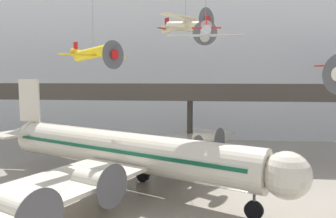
% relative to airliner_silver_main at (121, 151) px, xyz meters
% --- Properties ---
extents(hangar_back_wall, '(140.00, 3.00, 25.97)m').
position_rel_airliner_silver_main_xyz_m(hangar_back_wall, '(5.39, 25.30, 9.59)').
color(hangar_back_wall, silver).
rests_on(hangar_back_wall, ground).
extents(mezzanine_walkway, '(110.00, 3.20, 9.04)m').
position_rel_airliner_silver_main_xyz_m(mezzanine_walkway, '(5.39, 11.87, 4.02)').
color(mezzanine_walkway, '#38332D').
rests_on(mezzanine_walkway, ground).
extents(airliner_silver_main, '(29.01, 34.24, 9.56)m').
position_rel_airliner_silver_main_xyz_m(airliner_silver_main, '(0.00, 0.00, 0.00)').
color(airliner_silver_main, beige).
rests_on(airliner_silver_main, ground).
extents(suspended_plane_yellow_lowwing, '(5.63, 6.24, 9.70)m').
position_rel_airliner_silver_main_xyz_m(suspended_plane_yellow_lowwing, '(-2.42, 0.30, 8.44)').
color(suspended_plane_yellow_lowwing, yellow).
extents(suspended_plane_silver_racer, '(6.37, 5.21, 7.53)m').
position_rel_airliner_silver_main_xyz_m(suspended_plane_silver_racer, '(7.16, 0.99, 10.17)').
color(suspended_plane_silver_racer, silver).
extents(suspended_plane_cream_biplane, '(6.39, 6.91, 5.98)m').
position_rel_airliner_silver_main_xyz_m(suspended_plane_cream_biplane, '(5.01, 9.34, 11.98)').
color(suspended_plane_cream_biplane, beige).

